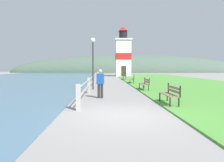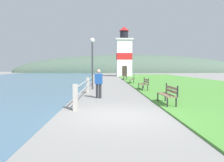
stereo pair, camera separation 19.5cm
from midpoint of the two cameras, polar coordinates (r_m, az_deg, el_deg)
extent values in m
plane|color=gray|center=(7.76, 2.38, -9.06)|extent=(160.00, 160.00, 0.00)
cube|color=#4C8E38|center=(26.80, 16.25, -0.16)|extent=(12.00, 53.53, 0.06)
cube|color=#A8A399|center=(8.71, -9.41, -4.25)|extent=(0.18, 0.18, 1.04)
cube|color=#A8A399|center=(14.51, -6.42, -1.12)|extent=(0.18, 0.18, 1.04)
cube|color=#A8A399|center=(20.35, -5.15, 0.22)|extent=(0.18, 0.18, 1.04)
cube|color=#A8A399|center=(26.21, -4.44, 0.96)|extent=(0.18, 0.18, 1.04)
cube|color=#A8A399|center=(32.06, -3.99, 1.43)|extent=(0.18, 0.18, 1.04)
cube|color=#A8A399|center=(37.92, -3.69, 1.76)|extent=(0.18, 0.18, 1.04)
cylinder|color=#B2B2B7|center=(23.26, -4.76, 1.53)|extent=(0.06, 29.33, 0.06)
cylinder|color=#B2B2B7|center=(23.28, -4.75, 0.64)|extent=(0.06, 29.33, 0.06)
cube|color=#846B51|center=(10.14, 13.24, -3.49)|extent=(0.13, 1.66, 0.04)
cube|color=#846B51|center=(10.18, 14.04, -3.47)|extent=(0.13, 1.66, 0.04)
cube|color=#846B51|center=(10.22, 14.83, -3.45)|extent=(0.13, 1.66, 0.04)
cube|color=#846B51|center=(10.21, 15.32, -1.68)|extent=(0.07, 1.66, 0.11)
cube|color=#846B51|center=(10.23, 15.31, -2.55)|extent=(0.07, 1.66, 0.11)
cube|color=black|center=(9.40, 14.34, -5.56)|extent=(0.05, 0.05, 0.45)
cube|color=black|center=(10.93, 11.88, -4.26)|extent=(0.05, 0.05, 0.45)
cube|color=black|center=(9.51, 16.49, -5.49)|extent=(0.05, 0.05, 0.45)
cube|color=black|center=(11.03, 13.74, -4.22)|extent=(0.05, 0.05, 0.45)
cube|color=black|center=(9.46, 16.82, -2.67)|extent=(0.05, 0.05, 0.49)
cube|color=black|center=(10.99, 14.02, -1.78)|extent=(0.05, 0.05, 0.49)
cube|color=#846B51|center=(16.37, 7.44, -0.78)|extent=(0.13, 1.73, 0.04)
cube|color=#846B51|center=(16.39, 7.95, -0.78)|extent=(0.13, 1.73, 0.04)
cube|color=#846B51|center=(16.42, 8.45, -0.77)|extent=(0.13, 1.73, 0.04)
cube|color=#846B51|center=(16.41, 8.76, 0.33)|extent=(0.07, 1.73, 0.11)
cube|color=#846B51|center=(16.42, 8.76, -0.22)|extent=(0.07, 1.73, 0.11)
cube|color=black|center=(15.56, 7.83, -1.91)|extent=(0.05, 0.05, 0.45)
cube|color=black|center=(17.20, 6.83, -1.38)|extent=(0.05, 0.05, 0.45)
cube|color=black|center=(15.63, 9.16, -1.90)|extent=(0.05, 0.05, 0.45)
cube|color=black|center=(17.27, 8.05, -1.38)|extent=(0.05, 0.05, 0.45)
cube|color=black|center=(15.60, 9.36, -0.18)|extent=(0.05, 0.05, 0.49)
cube|color=black|center=(17.24, 8.22, 0.18)|extent=(0.05, 0.05, 0.49)
cube|color=#846B51|center=(23.43, 4.58, 0.53)|extent=(0.35, 2.00, 0.04)
cube|color=#846B51|center=(23.43, 4.94, 0.53)|extent=(0.35, 2.00, 0.04)
cube|color=#846B51|center=(23.43, 5.29, 0.53)|extent=(0.35, 2.00, 0.04)
cube|color=#846B51|center=(23.42, 5.51, 1.30)|extent=(0.29, 1.99, 0.11)
cube|color=#846B51|center=(23.42, 5.51, 0.92)|extent=(0.29, 1.99, 0.11)
cube|color=black|center=(22.47, 4.47, -0.22)|extent=(0.06, 0.06, 0.45)
cube|color=black|center=(24.42, 4.49, 0.08)|extent=(0.06, 0.06, 0.45)
cube|color=black|center=(22.47, 5.41, -0.23)|extent=(0.06, 0.06, 0.45)
cube|color=black|center=(24.42, 5.36, 0.07)|extent=(0.06, 0.06, 0.45)
cube|color=black|center=(22.45, 5.54, 0.97)|extent=(0.06, 0.06, 0.49)
cube|color=black|center=(24.39, 5.48, 1.18)|extent=(0.06, 0.06, 0.49)
cube|color=#846B51|center=(30.34, 2.82, 1.22)|extent=(0.32, 1.78, 0.04)
cube|color=#846B51|center=(30.34, 3.09, 1.22)|extent=(0.32, 1.78, 0.04)
cube|color=#846B51|center=(30.33, 3.37, 1.22)|extent=(0.32, 1.78, 0.04)
cube|color=#846B51|center=(30.32, 3.54, 1.82)|extent=(0.26, 1.77, 0.11)
cube|color=#846B51|center=(30.33, 3.54, 1.52)|extent=(0.26, 1.77, 0.11)
cube|color=black|center=(29.49, 2.69, 0.68)|extent=(0.06, 0.06, 0.45)
cube|color=black|center=(31.22, 2.80, 0.84)|extent=(0.06, 0.06, 0.45)
cube|color=black|center=(29.48, 3.41, 0.68)|extent=(0.06, 0.06, 0.45)
cube|color=black|center=(31.21, 3.48, 0.83)|extent=(0.06, 0.06, 0.45)
cube|color=black|center=(29.46, 3.50, 1.59)|extent=(0.06, 0.06, 0.49)
cube|color=black|center=(31.19, 3.57, 1.70)|extent=(0.06, 0.06, 0.49)
cube|color=white|center=(42.52, 2.80, 5.91)|extent=(2.86, 2.86, 6.91)
cube|color=red|center=(42.53, 2.80, 6.37)|extent=(2.90, 2.90, 1.24)
cube|color=white|center=(42.82, 2.81, 10.70)|extent=(3.29, 3.29, 0.25)
cylinder|color=black|center=(42.94, 2.81, 11.89)|extent=(1.57, 1.57, 1.55)
cone|color=red|center=(43.13, 2.82, 13.47)|extent=(1.97, 1.97, 0.85)
cube|color=#332823|center=(41.04, 2.95, 2.56)|extent=(0.90, 0.06, 2.00)
cylinder|color=#28282D|center=(12.10, -3.93, -2.66)|extent=(0.15, 0.15, 0.78)
cylinder|color=#28282D|center=(12.06, -3.13, -2.68)|extent=(0.15, 0.15, 0.78)
cube|color=#1E4C99|center=(12.02, -3.54, 0.56)|extent=(0.43, 0.30, 0.58)
sphere|color=tan|center=(12.01, -3.55, 2.55)|extent=(0.21, 0.21, 0.21)
cylinder|color=#333338|center=(16.91, -5.30, 3.88)|extent=(0.12, 0.12, 3.60)
sphere|color=white|center=(17.04, -5.34, 10.56)|extent=(0.36, 0.36, 0.36)
ellipsoid|color=#475B4C|center=(73.76, 4.70, 2.21)|extent=(80.00, 16.00, 12.00)
camera|label=1|loc=(0.10, -90.25, -0.02)|focal=35.00mm
camera|label=2|loc=(0.10, 89.75, 0.02)|focal=35.00mm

